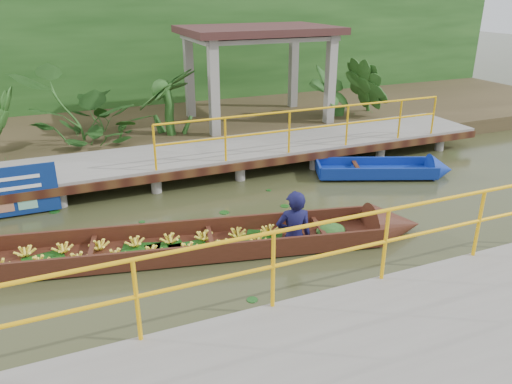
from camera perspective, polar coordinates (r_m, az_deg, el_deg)
name	(u,v)px	position (r m, az deg, el deg)	size (l,w,h in m)	color
ground	(243,235)	(9.25, -1.55, -4.97)	(80.00, 80.00, 0.00)	#292F17
land_strip	(154,127)	(15.96, -11.54, 7.32)	(30.00, 8.00, 0.45)	#362C1B
far_dock	(191,157)	(12.09, -7.46, 4.00)	(16.00, 2.06, 1.66)	gray
near_dock	(451,348)	(6.58, 21.42, -16.28)	(18.00, 2.40, 1.73)	gray
pavilion	(258,40)	(15.25, 0.25, 16.98)	(4.40, 3.00, 3.00)	gray
foliage_backdrop	(135,59)	(18.05, -13.71, 14.60)	(30.00, 0.80, 4.00)	#194115
vendor_boat	(173,240)	(8.65, -9.43, -5.42)	(9.81, 2.97, 2.23)	#34190E
moored_blue_boat	(408,170)	(12.63, 16.96, 2.39)	(3.34, 1.99, 0.78)	navy
tropical_plants	(164,111)	(13.61, -10.50, 9.10)	(14.22, 1.22, 1.52)	#194115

